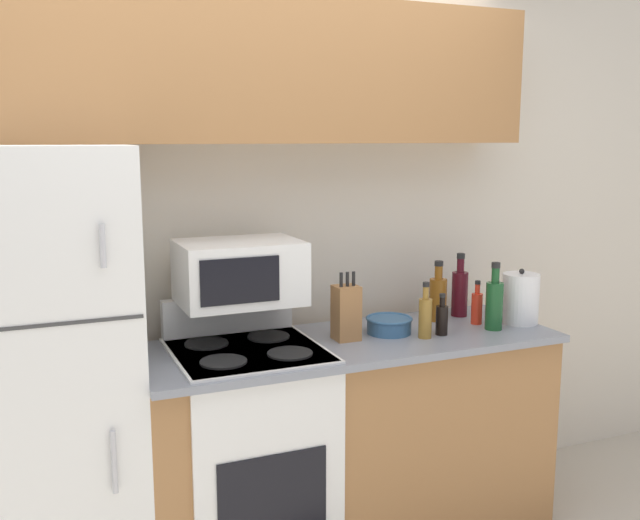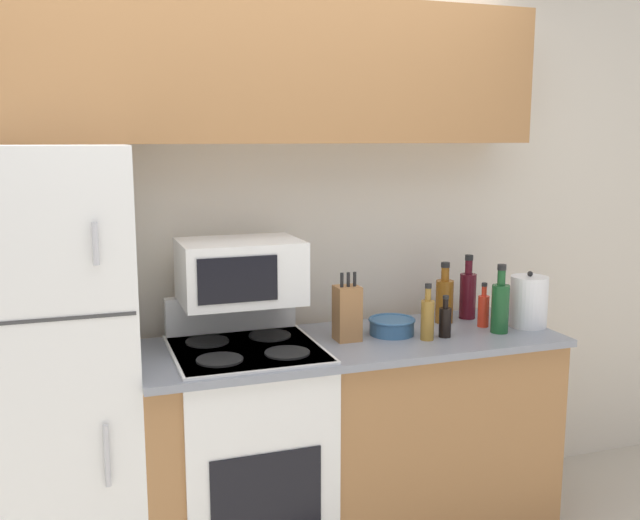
% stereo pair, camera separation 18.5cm
% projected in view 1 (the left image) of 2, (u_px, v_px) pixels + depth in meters
% --- Properties ---
extents(wall_back, '(8.00, 0.05, 2.55)m').
position_uv_depth(wall_back, '(239.00, 249.00, 3.18)').
color(wall_back, beige).
rests_on(wall_back, ground_plane).
extents(lower_cabinets, '(1.77, 0.62, 0.93)m').
position_uv_depth(lower_cabinets, '(349.00, 442.00, 3.09)').
color(lower_cabinets, '#9E6B3D').
rests_on(lower_cabinets, ground_plane).
extents(refrigerator, '(0.72, 0.69, 1.74)m').
position_uv_depth(refrigerator, '(34.00, 388.00, 2.58)').
color(refrigerator, white).
rests_on(refrigerator, ground_plane).
extents(upper_cabinets, '(2.49, 0.31, 0.58)m').
position_uv_depth(upper_cabinets, '(248.00, 71.00, 2.89)').
color(upper_cabinets, '#9E6B3D').
rests_on(upper_cabinets, refrigerator).
extents(stove, '(0.59, 0.60, 1.10)m').
position_uv_depth(stove, '(249.00, 456.00, 2.90)').
color(stove, white).
rests_on(stove, ground_plane).
extents(microwave, '(0.49, 0.35, 0.25)m').
position_uv_depth(microwave, '(239.00, 272.00, 2.87)').
color(microwave, white).
rests_on(microwave, stove).
extents(knife_block, '(0.10, 0.10, 0.29)m').
position_uv_depth(knife_block, '(346.00, 312.00, 2.97)').
color(knife_block, '#9E6B3D').
rests_on(knife_block, lower_cabinets).
extents(bowl, '(0.20, 0.20, 0.07)m').
position_uv_depth(bowl, '(389.00, 325.00, 3.08)').
color(bowl, '#335B84').
rests_on(bowl, lower_cabinets).
extents(bottle_whiskey, '(0.08, 0.08, 0.28)m').
position_uv_depth(bottle_whiskey, '(438.00, 297.00, 3.28)').
color(bottle_whiskey, brown).
rests_on(bottle_whiskey, lower_cabinets).
extents(bottle_hot_sauce, '(0.05, 0.05, 0.20)m').
position_uv_depth(bottle_hot_sauce, '(477.00, 307.00, 3.22)').
color(bottle_hot_sauce, red).
rests_on(bottle_hot_sauce, lower_cabinets).
extents(bottle_wine_green, '(0.08, 0.08, 0.30)m').
position_uv_depth(bottle_wine_green, '(494.00, 303.00, 3.13)').
color(bottle_wine_green, '#194C23').
rests_on(bottle_wine_green, lower_cabinets).
extents(bottle_wine_red, '(0.08, 0.08, 0.30)m').
position_uv_depth(bottle_wine_red, '(460.00, 291.00, 3.36)').
color(bottle_wine_red, '#470F19').
rests_on(bottle_wine_red, lower_cabinets).
extents(bottle_soy_sauce, '(0.05, 0.05, 0.18)m').
position_uv_depth(bottle_soy_sauce, '(442.00, 319.00, 3.05)').
color(bottle_soy_sauce, black).
rests_on(bottle_soy_sauce, lower_cabinets).
extents(bottle_vinegar, '(0.06, 0.06, 0.24)m').
position_uv_depth(bottle_vinegar, '(425.00, 316.00, 3.00)').
color(bottle_vinegar, olive).
rests_on(bottle_vinegar, lower_cabinets).
extents(kettle, '(0.16, 0.16, 0.25)m').
position_uv_depth(kettle, '(520.00, 298.00, 3.24)').
color(kettle, white).
rests_on(kettle, lower_cabinets).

